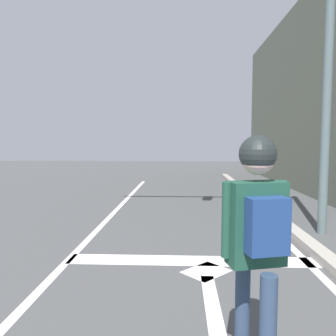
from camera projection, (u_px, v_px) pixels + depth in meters
lane_line_center at (45, 284)px, 3.93m from camera, size 0.12×20.00×0.01m
lane_line_curbside at (335, 290)px, 3.78m from camera, size 0.12×20.00×0.01m
stop_bar at (192, 261)px, 4.70m from camera, size 3.56×0.40×0.01m
lane_arrow_stem at (212, 303)px, 3.46m from camera, size 0.16×1.40×0.01m
lane_arrow_head at (206, 271)px, 4.31m from camera, size 0.71×0.71×0.01m
skater at (257, 227)px, 2.18m from camera, size 0.45×0.62×1.67m
traffic_signal_mast at (263, 13)px, 5.80m from camera, size 5.31×0.34×5.73m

